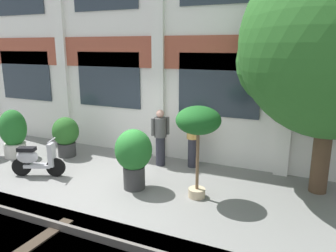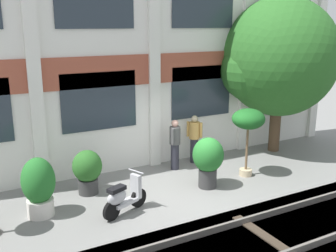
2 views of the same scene
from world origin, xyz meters
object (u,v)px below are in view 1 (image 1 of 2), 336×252
object	(u,v)px
broadleaf_tree	(334,48)
scooter_second_parked	(35,160)
potted_plant_ribbed_drum	(134,154)
potted_plant_stone_basin	(13,132)
potted_plant_fluted_column	(66,135)
resident_watching_tracks	(160,136)
potted_plant_low_pan	(198,124)
resident_by_doorway	(193,137)

from	to	relation	value
broadleaf_tree	scooter_second_parked	world-z (taller)	broadleaf_tree
potted_plant_ribbed_drum	scooter_second_parked	world-z (taller)	potted_plant_ribbed_drum
potted_plant_stone_basin	scooter_second_parked	distance (m)	2.00
potted_plant_fluted_column	resident_watching_tracks	distance (m)	2.99
potted_plant_low_pan	resident_by_doorway	world-z (taller)	potted_plant_low_pan
potted_plant_fluted_column	resident_by_doorway	size ratio (longest dim) A/B	0.76
potted_plant_ribbed_drum	potted_plant_stone_basin	bearing A→B (deg)	173.97
potted_plant_stone_basin	scooter_second_parked	xyz separation A→B (m)	(1.76, -0.88, -0.32)
potted_plant_ribbed_drum	scooter_second_parked	bearing A→B (deg)	-171.34
potted_plant_ribbed_drum	scooter_second_parked	xyz separation A→B (m)	(-2.68, -0.41, -0.40)
potted_plant_fluted_column	potted_plant_stone_basin	size ratio (longest dim) A/B	0.83
potted_plant_fluted_column	scooter_second_parked	bearing A→B (deg)	-76.46
resident_watching_tracks	potted_plant_ribbed_drum	bearing A→B (deg)	-39.92
potted_plant_low_pan	potted_plant_ribbed_drum	bearing A→B (deg)	-173.35
broadleaf_tree	resident_by_doorway	distance (m)	3.99
potted_plant_stone_basin	resident_by_doorway	xyz separation A→B (m)	(5.19, 1.44, 0.09)
scooter_second_parked	resident_by_doorway	size ratio (longest dim) A/B	0.83
resident_by_doorway	potted_plant_stone_basin	bearing A→B (deg)	-25.68
potted_plant_fluted_column	resident_by_doorway	world-z (taller)	resident_by_doorway
potted_plant_fluted_column	scooter_second_parked	xyz separation A→B (m)	(0.38, -1.58, -0.24)
broadleaf_tree	resident_watching_tracks	xyz separation A→B (m)	(-4.06, 0.04, -2.37)
potted_plant_stone_basin	broadleaf_tree	bearing A→B (deg)	7.76
potted_plant_ribbed_drum	broadleaf_tree	bearing A→B (deg)	22.27
resident_watching_tracks	potted_plant_stone_basin	bearing A→B (deg)	-118.77
potted_plant_low_pan	resident_watching_tracks	world-z (taller)	potted_plant_low_pan
potted_plant_ribbed_drum	resident_watching_tracks	world-z (taller)	resident_watching_tracks
potted_plant_low_pan	potted_plant_fluted_column	bearing A→B (deg)	167.70
broadleaf_tree	potted_plant_stone_basin	distance (m)	8.81
potted_plant_ribbed_drum	potted_plant_stone_basin	world-z (taller)	potted_plant_stone_basin
potted_plant_stone_basin	potted_plant_low_pan	bearing A→B (deg)	-2.83
potted_plant_low_pan	resident_watching_tracks	xyz separation A→B (m)	(-1.62, 1.48, -0.81)
broadleaf_tree	potted_plant_low_pan	distance (m)	3.23
broadleaf_tree	potted_plant_fluted_column	distance (m)	7.46
scooter_second_parked	resident_watching_tracks	distance (m)	3.31
potted_plant_fluted_column	resident_by_doorway	bearing A→B (deg)	10.94
potted_plant_low_pan	potted_plant_stone_basin	bearing A→B (deg)	177.17
broadleaf_tree	potted_plant_low_pan	world-z (taller)	broadleaf_tree
scooter_second_parked	resident_watching_tracks	bearing A→B (deg)	16.41
resident_by_doorway	resident_watching_tracks	world-z (taller)	resident_watching_tracks
broadleaf_tree	resident_by_doorway	size ratio (longest dim) A/B	3.38
potted_plant_fluted_column	resident_watching_tracks	xyz separation A→B (m)	(2.94, 0.48, 0.18)
resident_watching_tracks	potted_plant_low_pan	bearing A→B (deg)	3.53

